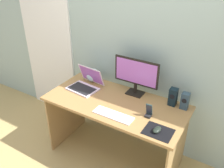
{
  "coord_description": "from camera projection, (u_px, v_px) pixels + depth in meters",
  "views": [
    {
      "loc": [
        1.05,
        -1.8,
        2.14
      ],
      "look_at": [
        -0.03,
        -0.02,
        0.97
      ],
      "focal_mm": 38.81,
      "sensor_mm": 36.0,
      "label": 1
    }
  ],
  "objects": [
    {
      "name": "monitor",
      "position": [
        136.0,
        75.0,
        2.52
      ],
      "size": [
        0.49,
        0.14,
        0.4
      ],
      "color": "black",
      "rests_on": "desk"
    },
    {
      "name": "mousepad",
      "position": [
        158.0,
        132.0,
        2.09
      ],
      "size": [
        0.25,
        0.2,
        0.0
      ],
      "primitive_type": "cube",
      "color": "black",
      "rests_on": "desk"
    },
    {
      "name": "laptop",
      "position": [
        86.0,
        84.0,
        2.72
      ],
      "size": [
        0.36,
        0.34,
        0.23
      ],
      "color": "silver",
      "rests_on": "desk"
    },
    {
      "name": "mouse",
      "position": [
        157.0,
        130.0,
        2.08
      ],
      "size": [
        0.07,
        0.11,
        0.04
      ],
      "primitive_type": "ellipsoid",
      "rotation": [
        0.0,
        0.0,
        -0.12
      ],
      "color": "black",
      "rests_on": "mousepad"
    },
    {
      "name": "wall_back",
      "position": [
        137.0,
        44.0,
        2.58
      ],
      "size": [
        6.0,
        0.04,
        2.5
      ],
      "primitive_type": "cube",
      "color": "#95ACA6",
      "rests_on": "ground_plane"
    },
    {
      "name": "speaker_near_monitor",
      "position": [
        173.0,
        97.0,
        2.41
      ],
      "size": [
        0.08,
        0.08,
        0.18
      ],
      "color": "black",
      "rests_on": "desk"
    },
    {
      "name": "speaker_right",
      "position": [
        185.0,
        101.0,
        2.36
      ],
      "size": [
        0.07,
        0.08,
        0.17
      ],
      "color": "#2B3F4E",
      "rests_on": "desk"
    },
    {
      "name": "ground_plane",
      "position": [
        115.0,
        155.0,
        2.87
      ],
      "size": [
        8.0,
        8.0,
        0.0
      ],
      "primitive_type": "plane",
      "color": "tan"
    },
    {
      "name": "door_left",
      "position": [
        48.0,
        44.0,
        3.26
      ],
      "size": [
        0.82,
        0.02,
        2.02
      ],
      "primitive_type": "cube",
      "color": "white",
      "rests_on": "ground_plane"
    },
    {
      "name": "phone_in_dock",
      "position": [
        149.0,
        112.0,
        2.26
      ],
      "size": [
        0.06,
        0.06,
        0.14
      ],
      "color": "black",
      "rests_on": "desk"
    },
    {
      "name": "fishbowl",
      "position": [
        93.0,
        75.0,
        2.85
      ],
      "size": [
        0.16,
        0.16,
        0.16
      ],
      "primitive_type": "sphere",
      "color": "silver",
      "rests_on": "desk"
    },
    {
      "name": "keyboard_external",
      "position": [
        113.0,
        115.0,
        2.29
      ],
      "size": [
        0.4,
        0.13,
        0.01
      ],
      "primitive_type": "cube",
      "rotation": [
        0.0,
        0.0,
        -0.0
      ],
      "color": "white",
      "rests_on": "desk"
    },
    {
      "name": "desk",
      "position": [
        115.0,
        114.0,
        2.57
      ],
      "size": [
        1.46,
        0.69,
        0.76
      ],
      "color": "#9F7442",
      "rests_on": "ground_plane"
    }
  ]
}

